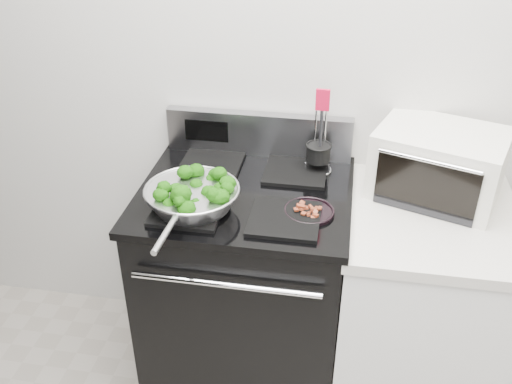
% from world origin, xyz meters
% --- Properties ---
extents(back_wall, '(4.00, 0.02, 2.70)m').
position_xyz_m(back_wall, '(0.00, 1.75, 1.35)').
color(back_wall, beige).
rests_on(back_wall, ground).
extents(gas_range, '(0.79, 0.69, 1.13)m').
position_xyz_m(gas_range, '(-0.30, 1.41, 0.49)').
color(gas_range, black).
rests_on(gas_range, floor).
extents(counter, '(0.62, 0.68, 0.92)m').
position_xyz_m(counter, '(0.39, 1.41, 0.46)').
color(counter, white).
rests_on(counter, floor).
extents(skillet, '(0.34, 0.53, 0.07)m').
position_xyz_m(skillet, '(-0.46, 1.26, 1.00)').
color(skillet, silver).
rests_on(skillet, gas_range).
extents(broccoli_pile, '(0.26, 0.26, 0.09)m').
position_xyz_m(broccoli_pile, '(-0.46, 1.26, 1.02)').
color(broccoli_pile, black).
rests_on(broccoli_pile, skillet).
extents(bacon_plate, '(0.18, 0.18, 0.04)m').
position_xyz_m(bacon_plate, '(-0.05, 1.30, 0.97)').
color(bacon_plate, black).
rests_on(bacon_plate, gas_range).
extents(utensil_holder, '(0.11, 0.11, 0.35)m').
position_xyz_m(utensil_holder, '(-0.05, 1.61, 1.01)').
color(utensil_holder, silver).
rests_on(utensil_holder, gas_range).
extents(toaster_oven, '(0.53, 0.46, 0.26)m').
position_xyz_m(toaster_oven, '(0.40, 1.57, 1.05)').
color(toaster_oven, white).
rests_on(toaster_oven, counter).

